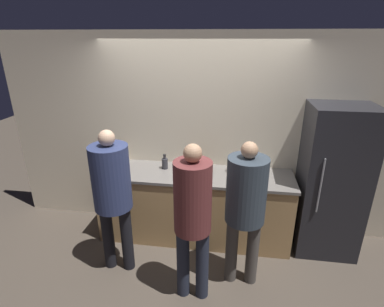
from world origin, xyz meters
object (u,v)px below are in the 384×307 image
object	(u,v)px
refrigerator	(331,182)
cup_black	(231,168)
fruit_bowl	(201,168)
person_right	(246,201)
person_center	(193,212)
bottle_dark	(165,163)
person_left	(112,188)
utensil_crock	(124,156)

from	to	relation	value
refrigerator	cup_black	xyz separation A→B (m)	(-1.18, 0.10, 0.06)
fruit_bowl	cup_black	world-z (taller)	fruit_bowl
person_right	cup_black	world-z (taller)	person_right
person_center	bottle_dark	size ratio (longest dim) A/B	8.54
bottle_dark	fruit_bowl	bearing A→B (deg)	-3.65
person_left	utensil_crock	size ratio (longest dim) A/B	6.02
refrigerator	fruit_bowl	world-z (taller)	refrigerator
person_right	bottle_dark	world-z (taller)	person_right
fruit_bowl	person_center	bearing A→B (deg)	-87.32
refrigerator	person_center	bearing A→B (deg)	-146.24
person_left	cup_black	world-z (taller)	person_left
person_right	bottle_dark	size ratio (longest dim) A/B	8.29
utensil_crock	refrigerator	bearing A→B (deg)	-5.16
person_right	fruit_bowl	distance (m)	0.94
person_center	cup_black	world-z (taller)	person_center
utensil_crock	bottle_dark	world-z (taller)	utensil_crock
refrigerator	person_left	world-z (taller)	refrigerator
person_right	bottle_dark	xyz separation A→B (m)	(-1.02, 0.80, 0.01)
person_center	person_right	xyz separation A→B (m)	(0.49, 0.28, -0.01)
person_right	utensil_crock	distance (m)	1.90
utensil_crock	person_center	bearing A→B (deg)	-47.65
refrigerator	person_left	size ratio (longest dim) A/B	1.10
refrigerator	person_right	size ratio (longest dim) A/B	1.13
person_center	utensil_crock	bearing A→B (deg)	132.35
refrigerator	person_left	xyz separation A→B (m)	(-2.42, -0.73, 0.11)
person_center	cup_black	distance (m)	1.16
cup_black	fruit_bowl	bearing A→B (deg)	-170.22
refrigerator	bottle_dark	size ratio (longest dim) A/B	9.38
refrigerator	person_left	bearing A→B (deg)	-163.10
person_center	fruit_bowl	distance (m)	1.05
person_left	person_center	distance (m)	0.95
bottle_dark	cup_black	world-z (taller)	bottle_dark
utensil_crock	bottle_dark	xyz separation A→B (m)	(0.62, -0.17, 0.01)
refrigerator	utensil_crock	distance (m)	2.67
person_right	utensil_crock	bearing A→B (deg)	149.14
person_left	person_right	bearing A→B (deg)	-0.08
person_center	bottle_dark	bearing A→B (deg)	115.84
refrigerator	cup_black	bearing A→B (deg)	175.06
person_center	bottle_dark	distance (m)	1.20
fruit_bowl	utensil_crock	world-z (taller)	utensil_crock
person_right	cup_black	bearing A→B (deg)	100.87
person_left	cup_black	bearing A→B (deg)	34.13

